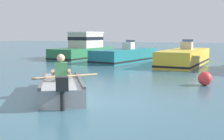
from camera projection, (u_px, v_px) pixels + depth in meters
The scene contains 6 objects.
ground_plane at pixel (89, 103), 7.30m from camera, with size 120.00×120.00×0.00m, color #386070.
rowboat_with_person at pixel (61, 87), 8.20m from camera, with size 2.81×3.27×1.19m.
moored_boat_green at pixel (84, 49), 21.37m from camera, with size 2.10×5.73×1.93m.
moored_boat_teal at pixel (125, 56), 18.66m from camera, with size 2.56×5.57×1.38m.
moored_boat_yellow at pixel (185, 58), 16.62m from camera, with size 1.93×6.07×1.45m.
mooring_buoy at pixel (205, 79), 9.82m from camera, with size 0.47×0.47×0.47m, color red.
Camera 1 is at (3.78, -6.09, 1.70)m, focal length 46.57 mm.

